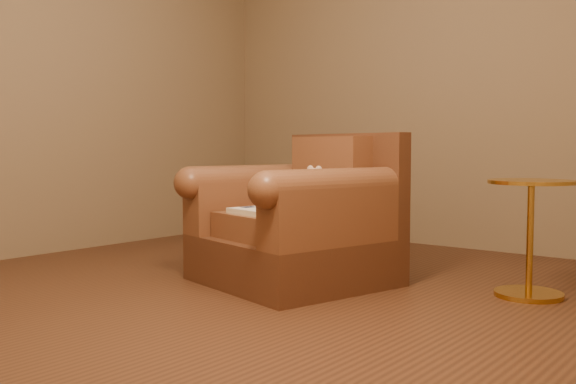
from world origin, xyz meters
The scene contains 5 objects.
floor centered at (0.00, 0.00, 0.00)m, with size 4.00×4.00×0.00m, color #512F1C.
armchair centered at (0.06, 0.21, 0.34)m, with size 1.16×1.12×0.87m.
teddy_bear centered at (0.09, 0.29, 0.52)m, with size 0.19×0.23×0.27m.
guidebook centered at (0.02, -0.06, 0.43)m, with size 0.43×0.31×0.03m.
side_table centered at (1.24, 0.67, 0.33)m, with size 0.44×0.44×0.62m.
Camera 1 is at (2.33, -2.73, 0.79)m, focal length 40.00 mm.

